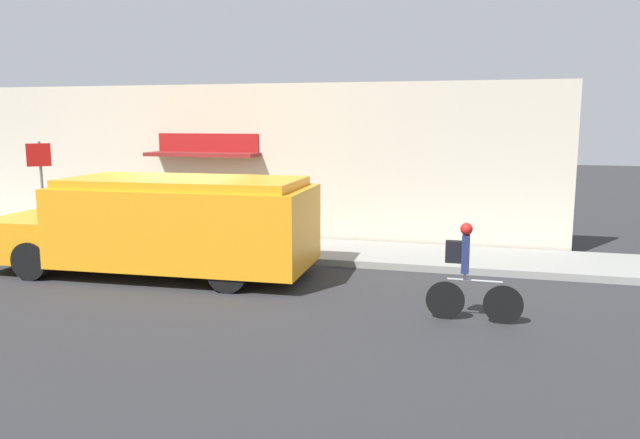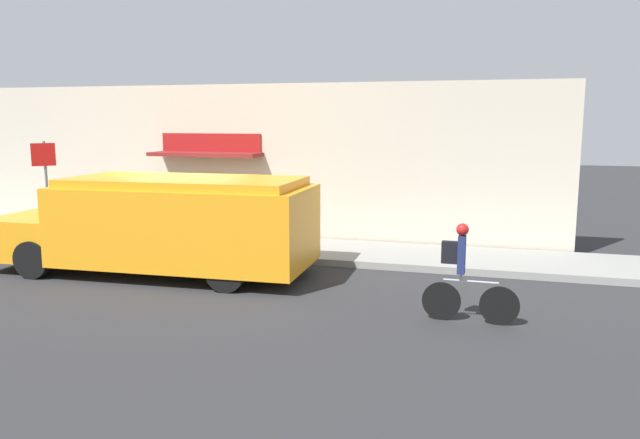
{
  "view_description": "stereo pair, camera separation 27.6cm",
  "coord_description": "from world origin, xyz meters",
  "px_view_note": "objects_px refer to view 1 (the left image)",
  "views": [
    {
      "loc": [
        6.71,
        -13.3,
        3.29
      ],
      "look_at": [
        3.21,
        -0.2,
        1.1
      ],
      "focal_mm": 35.0,
      "sensor_mm": 36.0,
      "label": 1
    },
    {
      "loc": [
        6.98,
        -13.23,
        3.29
      ],
      "look_at": [
        3.21,
        -0.2,
        1.1
      ],
      "focal_mm": 35.0,
      "sensor_mm": 36.0,
      "label": 2
    }
  ],
  "objects_px": {
    "trash_bin": "(200,219)",
    "cyclist": "(467,274)",
    "stop_sign_post": "(41,174)",
    "school_bus": "(165,224)"
  },
  "relations": [
    {
      "from": "cyclist",
      "to": "stop_sign_post",
      "type": "xyz_separation_m",
      "value": [
        -11.11,
        3.73,
        1.07
      ]
    },
    {
      "from": "cyclist",
      "to": "school_bus",
      "type": "bearing_deg",
      "value": 167.28
    },
    {
      "from": "trash_bin",
      "to": "cyclist",
      "type": "bearing_deg",
      "value": -34.57
    },
    {
      "from": "cyclist",
      "to": "stop_sign_post",
      "type": "bearing_deg",
      "value": 162.38
    },
    {
      "from": "school_bus",
      "to": "trash_bin",
      "type": "xyz_separation_m",
      "value": [
        -0.87,
        3.41,
        -0.45
      ]
    },
    {
      "from": "stop_sign_post",
      "to": "trash_bin",
      "type": "height_order",
      "value": "stop_sign_post"
    },
    {
      "from": "trash_bin",
      "to": "school_bus",
      "type": "bearing_deg",
      "value": -75.71
    },
    {
      "from": "school_bus",
      "to": "trash_bin",
      "type": "distance_m",
      "value": 3.54
    },
    {
      "from": "trash_bin",
      "to": "stop_sign_post",
      "type": "bearing_deg",
      "value": -162.99
    },
    {
      "from": "school_bus",
      "to": "trash_bin",
      "type": "height_order",
      "value": "school_bus"
    }
  ]
}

